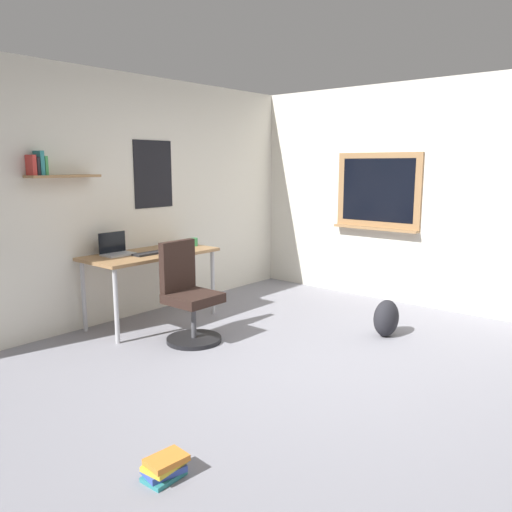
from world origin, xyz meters
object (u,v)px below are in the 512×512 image
object	(u,v)px
coffee_mug	(194,242)
book_stack_on_floor	(165,467)
desk	(151,260)
backpack	(386,318)
keyboard	(150,253)
laptop	(116,249)
office_chair	(188,299)
computer_mouse	(171,249)

from	to	relation	value
coffee_mug	book_stack_on_floor	size ratio (longest dim) A/B	0.39
desk	backpack	size ratio (longest dim) A/B	3.83
coffee_mug	keyboard	bearing A→B (deg)	-175.68
desk	laptop	size ratio (longest dim) A/B	4.47
backpack	book_stack_on_floor	size ratio (longest dim) A/B	1.53
laptop	office_chair	bearing A→B (deg)	-78.89
office_chair	backpack	size ratio (longest dim) A/B	2.63
keyboard	computer_mouse	distance (m)	0.28
office_chair	coffee_mug	world-z (taller)	office_chair
office_chair	computer_mouse	distance (m)	0.81
computer_mouse	backpack	distance (m)	2.32
office_chair	laptop	size ratio (longest dim) A/B	3.06
office_chair	keyboard	world-z (taller)	office_chair
keyboard	computer_mouse	size ratio (longest dim) A/B	3.56
desk	computer_mouse	size ratio (longest dim) A/B	13.31
desk	laptop	bearing A→B (deg)	153.29
computer_mouse	coffee_mug	bearing A→B (deg)	7.46
keyboard	computer_mouse	xyz separation A→B (m)	(0.28, -0.00, 0.01)
book_stack_on_floor	keyboard	bearing A→B (deg)	52.86
keyboard	backpack	world-z (taller)	keyboard
keyboard	computer_mouse	world-z (taller)	computer_mouse
backpack	book_stack_on_floor	xyz separation A→B (m)	(-2.90, -0.15, -0.12)
book_stack_on_floor	coffee_mug	bearing A→B (deg)	43.91
coffee_mug	backpack	distance (m)	2.24
coffee_mug	book_stack_on_floor	bearing A→B (deg)	-136.09
office_chair	backpack	distance (m)	1.93
computer_mouse	desk	bearing A→B (deg)	158.35
computer_mouse	book_stack_on_floor	size ratio (longest dim) A/B	0.44
laptop	keyboard	distance (m)	0.34
laptop	desk	bearing A→B (deg)	-26.71
office_chair	computer_mouse	world-z (taller)	office_chair
laptop	keyboard	bearing A→B (deg)	-44.77
desk	laptop	distance (m)	0.37
laptop	book_stack_on_floor	distance (m)	2.88
computer_mouse	laptop	bearing A→B (deg)	155.28
backpack	book_stack_on_floor	world-z (taller)	backpack
keyboard	book_stack_on_floor	size ratio (longest dim) A/B	1.57
office_chair	keyboard	bearing A→B (deg)	83.81
office_chair	coffee_mug	xyz separation A→B (m)	(0.73, 0.69, 0.39)
coffee_mug	office_chair	bearing A→B (deg)	-136.64
laptop	coffee_mug	distance (m)	0.92
desk	office_chair	xyz separation A→B (m)	(-0.14, -0.72, -0.27)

